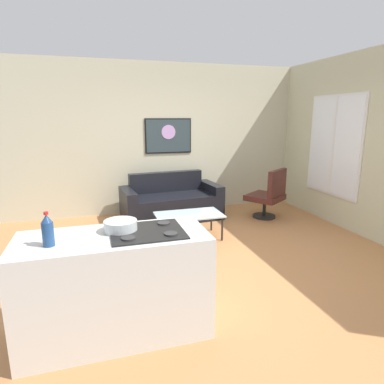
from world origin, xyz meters
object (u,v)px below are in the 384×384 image
Objects in this scene: couch at (171,203)px; armchair at (269,195)px; wall_painting at (168,136)px; mixing_bowl at (121,226)px; coffee_table at (189,216)px; soda_bottle at (48,231)px.

armchair reaches higher than couch.
wall_painting reaches higher than armchair.
armchair is 3.30× the size of mixing_bowl.
mixing_bowl is at bearing -138.92° from armchair.
wall_painting reaches higher than coffee_table.
mixing_bowl is at bearing -109.01° from wall_painting.
coffee_table is at bearing -88.07° from couch.
mixing_bowl is at bearing -110.67° from couch.
coffee_table is 1.12× the size of wall_painting.
couch is at bearing 91.93° from coffee_table.
couch is at bearing 69.33° from mixing_bowl.
couch is 1.78m from armchair.
wall_painting reaches higher than soda_bottle.
couch is at bearing 62.08° from soda_bottle.
soda_bottle is at bearing -129.16° from coffee_table.
soda_bottle reaches higher than armchair.
armchair is (1.67, 0.56, 0.09)m from coffee_table.
soda_bottle is at bearing -162.50° from mixing_bowl.
mixing_bowl is (-2.82, -2.45, 0.49)m from armchair.
couch reaches higher than coffee_table.
armchair reaches higher than coffee_table.
soda_bottle is at bearing -117.92° from couch.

